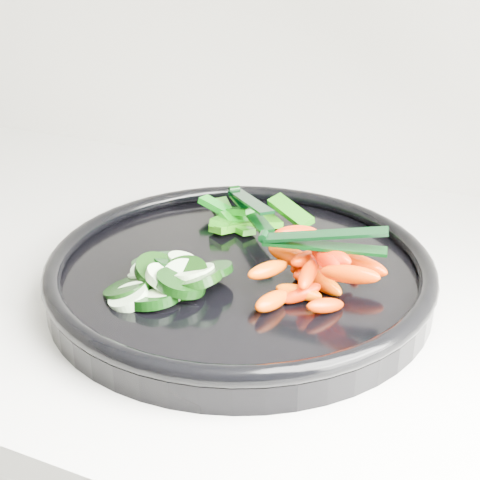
% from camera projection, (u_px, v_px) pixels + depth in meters
% --- Properties ---
extents(veggie_tray, '(0.42, 0.42, 0.04)m').
position_uv_depth(veggie_tray, '(240.00, 272.00, 0.65)').
color(veggie_tray, black).
rests_on(veggie_tray, counter).
extents(cucumber_pile, '(0.12, 0.12, 0.04)m').
position_uv_depth(cucumber_pile, '(167.00, 278.00, 0.61)').
color(cucumber_pile, black).
rests_on(cucumber_pile, veggie_tray).
extents(carrot_pile, '(0.12, 0.15, 0.05)m').
position_uv_depth(carrot_pile, '(316.00, 269.00, 0.61)').
color(carrot_pile, '#F14200').
rests_on(carrot_pile, veggie_tray).
extents(pepper_pile, '(0.13, 0.10, 0.04)m').
position_uv_depth(pepper_pile, '(243.00, 217.00, 0.74)').
color(pepper_pile, '#22750B').
rests_on(pepper_pile, veggie_tray).
extents(tong_carrot, '(0.11, 0.04, 0.02)m').
position_uv_depth(tong_carrot, '(320.00, 240.00, 0.59)').
color(tong_carrot, black).
rests_on(tong_carrot, carrot_pile).
extents(tong_pepper, '(0.09, 0.09, 0.02)m').
position_uv_depth(tong_pepper, '(249.00, 205.00, 0.72)').
color(tong_pepper, black).
rests_on(tong_pepper, pepper_pile).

